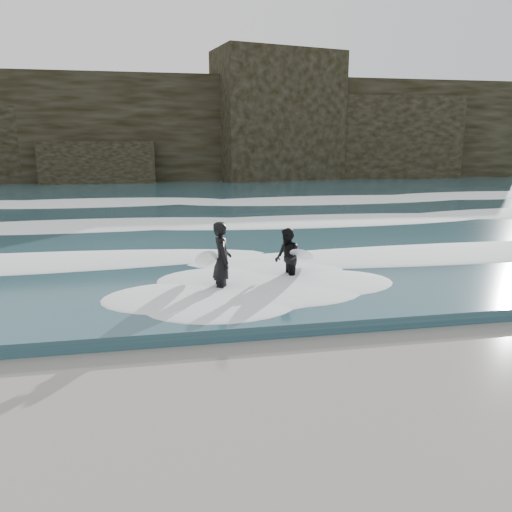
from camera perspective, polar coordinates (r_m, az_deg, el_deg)
name	(u,v)px	position (r m, az deg, el deg)	size (l,w,h in m)	color
ground	(354,414)	(7.91, 11.15, -17.30)	(120.00, 120.00, 0.00)	olive
sea	(199,197)	(35.60, -6.57, 6.71)	(90.00, 52.00, 0.30)	#274A54
headland	(184,131)	(52.37, -8.22, 13.94)	(70.00, 9.00, 10.00)	black
foam_near	(248,256)	(15.93, -0.89, 0.05)	(60.00, 3.20, 0.20)	white
foam_mid	(221,221)	(22.73, -3.99, 3.96)	(60.00, 4.00, 0.24)	white
foam_far	(204,199)	(31.60, -6.00, 6.50)	(60.00, 4.80, 0.30)	white
surfer_left	(220,260)	(12.69, -4.17, -0.51)	(0.96, 2.00, 2.01)	black
surfer_right	(290,257)	(13.79, 3.87, -0.16)	(1.48, 2.28, 1.65)	black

